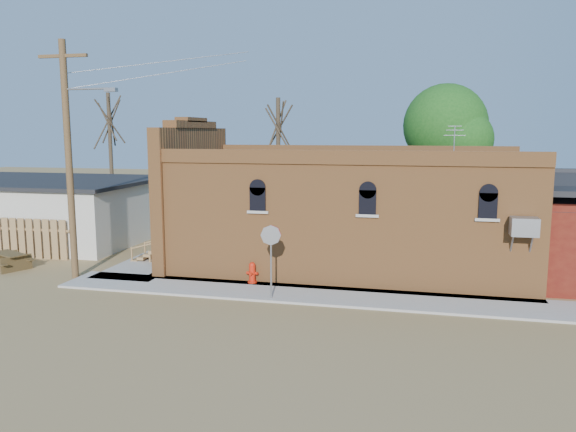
% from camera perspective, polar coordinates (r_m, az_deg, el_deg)
% --- Properties ---
extents(ground, '(120.00, 120.00, 0.00)m').
position_cam_1_polar(ground, '(19.10, -1.76, -8.63)').
color(ground, olive).
rests_on(ground, ground).
extents(sidewalk_south, '(19.00, 2.20, 0.08)m').
position_cam_1_polar(sidewalk_south, '(19.62, 3.20, -8.04)').
color(sidewalk_south, '#9E9991').
rests_on(sidewalk_south, ground).
extents(sidewalk_west, '(2.60, 10.00, 0.08)m').
position_cam_1_polar(sidewalk_west, '(26.66, -11.61, -3.73)').
color(sidewalk_west, '#9E9991').
rests_on(sidewalk_west, ground).
extents(brick_bar, '(16.40, 7.97, 6.30)m').
position_cam_1_polar(brick_bar, '(23.56, 5.52, 0.47)').
color(brick_bar, '#AA6734').
rests_on(brick_bar, ground).
extents(wood_fence, '(5.20, 0.10, 1.80)m').
position_cam_1_polar(wood_fence, '(28.08, -25.73, -2.01)').
color(wood_fence, '#8E6440').
rests_on(wood_fence, ground).
extents(utility_pole, '(3.12, 0.26, 9.00)m').
position_cam_1_polar(utility_pole, '(22.81, -21.29, 5.80)').
color(utility_pole, '#4E331F').
rests_on(utility_pole, ground).
extents(tree_bare_near, '(2.80, 2.80, 7.65)m').
position_cam_1_polar(tree_bare_near, '(31.58, -1.01, 9.16)').
color(tree_bare_near, '#433426').
rests_on(tree_bare_near, ground).
extents(tree_bare_far, '(2.80, 2.80, 8.16)m').
position_cam_1_polar(tree_bare_far, '(36.75, -17.71, 9.30)').
color(tree_bare_far, '#433426').
rests_on(tree_bare_far, ground).
extents(tree_leafy, '(4.40, 4.40, 8.15)m').
position_cam_1_polar(tree_leafy, '(31.15, 15.70, 8.80)').
color(tree_leafy, '#433426').
rests_on(tree_leafy, ground).
extents(fire_hydrant, '(0.46, 0.45, 0.78)m').
position_cam_1_polar(fire_hydrant, '(20.95, -3.66, -5.76)').
color(fire_hydrant, red).
rests_on(fire_hydrant, sidewalk_south).
extents(stop_sign, '(0.67, 0.22, 2.51)m').
position_cam_1_polar(stop_sign, '(18.67, -1.74, -2.68)').
color(stop_sign, gray).
rests_on(stop_sign, sidewalk_south).
extents(trash_barrel, '(0.64, 0.64, 0.76)m').
position_cam_1_polar(trash_barrel, '(25.57, -10.23, -3.25)').
color(trash_barrel, navy).
rests_on(trash_barrel, sidewalk_west).
extents(picnic_table, '(2.01, 1.80, 0.68)m').
position_cam_1_polar(picnic_table, '(25.95, -26.48, -3.89)').
color(picnic_table, '#4B391E').
rests_on(picnic_table, ground).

